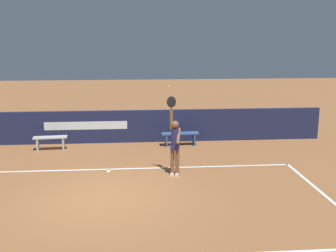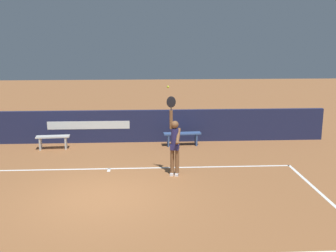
{
  "view_description": "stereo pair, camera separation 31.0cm",
  "coord_description": "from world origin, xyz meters",
  "px_view_note": "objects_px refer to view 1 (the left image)",
  "views": [
    {
      "loc": [
        0.9,
        -10.15,
        4.17
      ],
      "look_at": [
        1.88,
        1.88,
        1.49
      ],
      "focal_mm": 43.0,
      "sensor_mm": 36.0,
      "label": 1
    },
    {
      "loc": [
        1.21,
        -10.18,
        4.17
      ],
      "look_at": [
        1.88,
        1.88,
        1.49
      ],
      "focal_mm": 43.0,
      "sensor_mm": 36.0,
      "label": 2
    }
  ],
  "objects_px": {
    "tennis_ball": "(168,87)",
    "courtside_bench_near": "(180,136)",
    "courtside_bench_far": "(50,140)",
    "tennis_player": "(175,143)"
  },
  "relations": [
    {
      "from": "tennis_player",
      "to": "tennis_ball",
      "type": "xyz_separation_m",
      "value": [
        -0.2,
        -0.05,
        1.72
      ]
    },
    {
      "from": "tennis_player",
      "to": "courtside_bench_far",
      "type": "relative_size",
      "value": 1.95
    },
    {
      "from": "tennis_ball",
      "to": "courtside_bench_near",
      "type": "bearing_deg",
      "value": 77.81
    },
    {
      "from": "courtside_bench_near",
      "to": "courtside_bench_far",
      "type": "relative_size",
      "value": 1.17
    },
    {
      "from": "courtside_bench_near",
      "to": "courtside_bench_far",
      "type": "distance_m",
      "value": 4.93
    },
    {
      "from": "tennis_player",
      "to": "tennis_ball",
      "type": "distance_m",
      "value": 1.73
    },
    {
      "from": "tennis_ball",
      "to": "courtside_bench_far",
      "type": "height_order",
      "value": "tennis_ball"
    },
    {
      "from": "courtside_bench_far",
      "to": "tennis_ball",
      "type": "bearing_deg",
      "value": -37.63
    },
    {
      "from": "tennis_player",
      "to": "courtside_bench_far",
      "type": "height_order",
      "value": "tennis_player"
    },
    {
      "from": "tennis_player",
      "to": "courtside_bench_near",
      "type": "relative_size",
      "value": 1.67
    }
  ]
}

